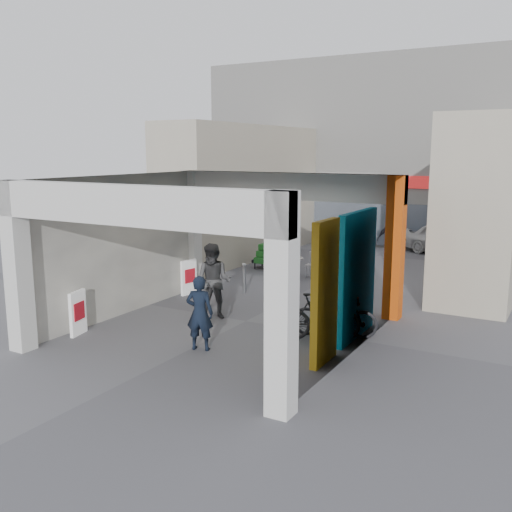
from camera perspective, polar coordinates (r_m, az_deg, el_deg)
The scene contains 21 objects.
ground at distance 13.90m, azimuth -1.01°, elevation -6.52°, with size 90.00×90.00×0.00m, color #59595E.
arcade_canopy at distance 12.43m, azimuth -0.83°, elevation 2.33°, with size 6.40×6.45×6.40m.
far_building at distance 26.31m, azimuth 14.91°, elevation 10.00°, with size 18.00×4.08×8.00m.
plaza_bldg_left at distance 22.09m, azimuth -1.18°, elevation 6.44°, with size 2.00×9.00×5.00m, color #B1A992.
plaza_bldg_right at distance 19.13m, azimuth 22.76°, elevation 4.99°, with size 2.00×9.00×5.00m, color #B1A992.
bollard_left at distance 16.49m, azimuth -1.18°, elevation -2.27°, with size 0.09×0.09×0.84m, color gray.
bollard_center at distance 15.75m, azimuth 2.95°, elevation -2.62°, with size 0.09×0.09×0.99m, color gray.
bollard_right at distance 15.32m, azimuth 8.70°, elevation -3.27°, with size 0.09×0.09×0.91m, color gray.
advert_board_near at distance 13.38m, azimuth -17.38°, elevation -5.43°, with size 0.20×0.55×1.00m.
advert_board_far at distance 16.40m, azimuth -6.73°, elevation -2.11°, with size 0.19×0.56×1.00m.
cafe_set at distance 18.63m, azimuth 3.78°, elevation -1.21°, with size 1.37×1.10×0.83m.
produce_stand at distance 19.79m, azimuth 1.58°, elevation -0.38°, with size 1.26×0.68×0.83m.
crate_stack at distance 20.52m, azimuth 10.01°, elevation -0.29°, with size 0.49×0.40×0.56m.
border_collie at distance 13.52m, azimuth 2.06°, elevation -5.76°, with size 0.27×0.52×0.72m.
man_with_dog at distance 11.81m, azimuth -5.65°, elevation -5.69°, with size 0.57×0.38×1.57m, color black.
man_back_turned at distance 13.97m, azimuth -4.24°, elevation -2.53°, with size 0.90×0.70×1.85m, color #3B3B3D.
man_elderly at distance 14.30m, azimuth 8.19°, elevation -2.94°, with size 0.75×0.49×1.54m, color #5674A7.
man_crates at distance 21.21m, azimuth 13.41°, elevation 1.60°, with size 1.04×0.43×1.77m, color black.
bicycle_front at distance 12.75m, azimuth 7.87°, elevation -5.88°, with size 0.66×1.89×0.99m, color black.
bicycle_rear at distance 12.47m, azimuth 6.42°, elevation -6.07°, with size 0.49×1.75×1.05m, color black.
white_van at distance 23.57m, azimuth 18.90°, elevation 1.57°, with size 1.50×3.74×1.27m, color silver.
Camera 1 is at (6.77, -11.43, 4.08)m, focal length 40.00 mm.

